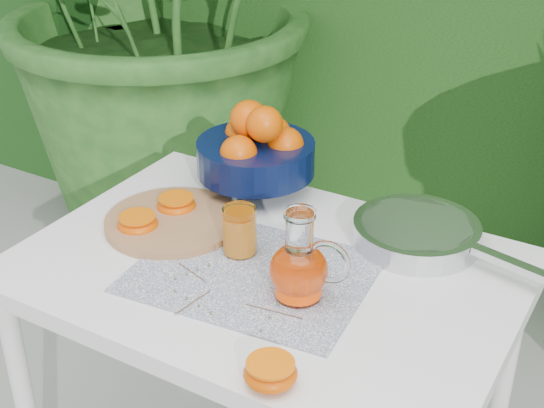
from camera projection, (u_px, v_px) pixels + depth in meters
The scene contains 9 objects.
white_table at pixel (267, 297), 1.58m from camera, with size 1.00×0.70×0.75m.
placemat at pixel (252, 273), 1.51m from camera, with size 0.46×0.36×0.00m, color #0C1646.
cutting_board at pixel (173, 222), 1.68m from camera, with size 0.30×0.30×0.02m, color #A6724B.
fruit_bowl at pixel (257, 150), 1.80m from camera, with size 0.30×0.30×0.22m.
juice_pitcher at pixel (300, 268), 1.41m from camera, with size 0.16×0.12×0.18m.
juice_tumbler at pixel (240, 232), 1.55m from camera, with size 0.09×0.09×0.10m.
saute_pan at pixel (418, 232), 1.60m from camera, with size 0.49×0.32×0.05m.
orange_halves at pixel (188, 257), 1.53m from camera, with size 0.61×0.50×0.04m.
thyme_sprigs at pixel (221, 295), 1.44m from camera, with size 0.30×0.17×0.01m.
Camera 1 is at (0.73, -1.07, 1.59)m, focal length 50.00 mm.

